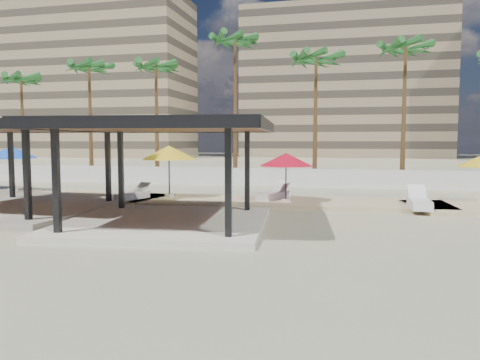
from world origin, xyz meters
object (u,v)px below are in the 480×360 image
object	(u,v)px
pavilion_central	(165,163)
lounger_c	(419,203)
lounger_b	(274,195)
umbrella_c	(286,160)
lounger_a	(133,195)
pavilion_west	(17,159)

from	to	relation	value
pavilion_central	lounger_c	xyz separation A→B (m)	(9.43, 5.57, -1.86)
lounger_b	umbrella_c	bearing A→B (deg)	-115.48
pavilion_central	lounger_b	size ratio (longest dim) A/B	3.57
lounger_a	lounger_c	size ratio (longest dim) A/B	0.89
pavilion_central	umbrella_c	xyz separation A→B (m)	(3.51, 6.41, -0.08)
lounger_a	lounger_c	world-z (taller)	lounger_c
pavilion_west	umbrella_c	bearing A→B (deg)	25.01
lounger_a	lounger_b	world-z (taller)	lounger_b
lounger_b	lounger_c	distance (m)	6.82
pavilion_west	lounger_b	distance (m)	11.85
pavilion_west	lounger_b	xyz separation A→B (m)	(10.33, 5.49, -1.91)
pavilion_central	pavilion_west	xyz separation A→B (m)	(-7.52, 1.71, 0.04)
umbrella_c	lounger_b	world-z (taller)	umbrella_c
pavilion_west	lounger_a	xyz separation A→B (m)	(3.49, 3.85, -1.93)
pavilion_central	pavilion_west	world-z (taller)	pavilion_west
lounger_b	lounger_c	xyz separation A→B (m)	(6.62, -1.63, 0.02)
pavilion_west	umbrella_c	distance (m)	11.99
lounger_a	umbrella_c	bearing A→B (deg)	-68.18
lounger_c	umbrella_c	bearing A→B (deg)	81.90
umbrella_c	lounger_a	bearing A→B (deg)	-173.53
umbrella_c	lounger_c	size ratio (longest dim) A/B	1.17
pavilion_central	lounger_c	distance (m)	11.11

